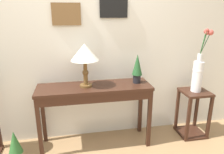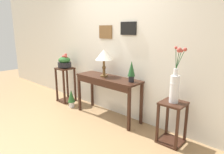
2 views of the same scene
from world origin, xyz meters
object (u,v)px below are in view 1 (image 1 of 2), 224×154
object	(u,v)px
potted_plant_floor	(15,145)
pedestal_stand_right	(193,113)
table_lamp	(85,54)
potted_plant_on_console	(137,67)
flower_vase_tall_right	(198,72)
console_table	(95,95)

from	to	relation	value
potted_plant_floor	pedestal_stand_right	bearing A→B (deg)	4.15
table_lamp	potted_plant_on_console	distance (m)	0.66
potted_plant_on_console	flower_vase_tall_right	world-z (taller)	flower_vase_tall_right
flower_vase_tall_right	potted_plant_floor	bearing A→B (deg)	-175.90
pedestal_stand_right	potted_plant_floor	world-z (taller)	pedestal_stand_right
potted_plant_floor	console_table	bearing A→B (deg)	9.94
potted_plant_on_console	pedestal_stand_right	bearing A→B (deg)	-3.03
table_lamp	flower_vase_tall_right	bearing A→B (deg)	-0.99
console_table	flower_vase_tall_right	size ratio (longest dim) A/B	1.67
console_table	pedestal_stand_right	xyz separation A→B (m)	(1.33, 0.00, -0.37)
console_table	potted_plant_on_console	xyz separation A→B (m)	(0.53, 0.04, 0.30)
console_table	flower_vase_tall_right	distance (m)	1.35
console_table	table_lamp	bearing A→B (deg)	166.15
pedestal_stand_right	potted_plant_floor	distance (m)	2.26
potted_plant_on_console	flower_vase_tall_right	distance (m)	0.81
console_table	potted_plant_on_console	bearing A→B (deg)	4.70
pedestal_stand_right	table_lamp	bearing A→B (deg)	179.08
console_table	potted_plant_on_console	distance (m)	0.61
table_lamp	flower_vase_tall_right	size ratio (longest dim) A/B	0.62
table_lamp	potted_plant_floor	xyz separation A→B (m)	(-0.82, -0.19, -0.97)
potted_plant_floor	table_lamp	bearing A→B (deg)	12.74
flower_vase_tall_right	console_table	bearing A→B (deg)	180.00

